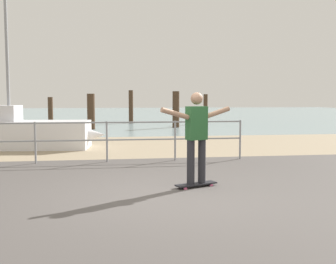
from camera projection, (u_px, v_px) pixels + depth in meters
name	position (u px, v px, depth m)	size (l,w,h in m)	color
ground_plane	(176.00, 213.00, 5.58)	(24.00, 10.00, 0.04)	#514C49
beach_strip	(139.00, 146.00, 13.47)	(24.00, 6.00, 0.04)	tan
sea_surface	(121.00, 114.00, 41.09)	(72.00, 50.00, 0.04)	#849EA3
railing_fence	(71.00, 136.00, 9.80)	(8.77, 0.05, 1.05)	gray
sailboat	(24.00, 133.00, 12.62)	(5.03, 1.78, 4.87)	silver
skateboard	(196.00, 184.00, 7.16)	(0.82, 0.47, 0.08)	black
skateboarder	(196.00, 132.00, 7.08)	(1.38, 0.60, 1.65)	#26262B
groyne_post_1	(51.00, 112.00, 21.70)	(0.27, 0.27, 1.69)	#422D1E
groyne_post_2	(91.00, 112.00, 20.38)	(0.39, 0.39, 1.86)	#422D1E
groyne_post_3	(131.00, 107.00, 25.22)	(0.28, 0.28, 2.13)	#422D1E
groyne_post_4	(176.00, 110.00, 21.67)	(0.38, 0.38, 2.01)	#422D1E
groyne_post_5	(206.00, 109.00, 24.51)	(0.26, 0.26, 1.88)	#422D1E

